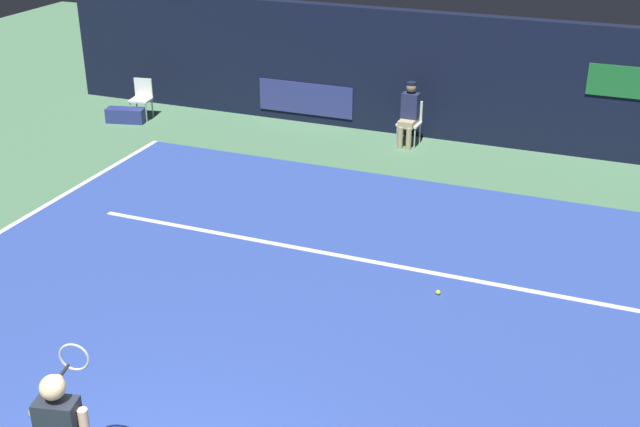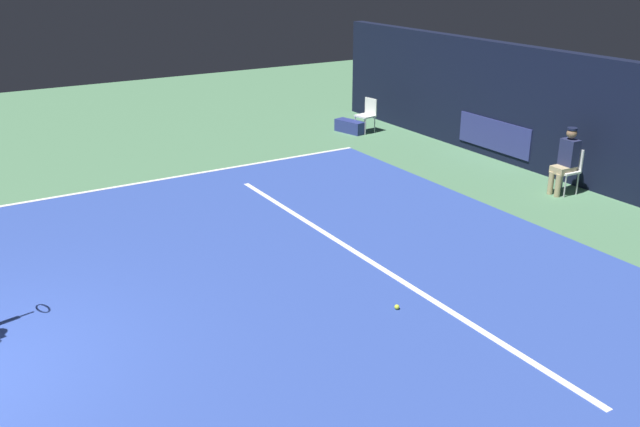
% 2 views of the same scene
% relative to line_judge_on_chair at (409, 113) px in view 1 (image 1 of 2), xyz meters
% --- Properties ---
extents(ground_plane, '(34.94, 34.94, 0.00)m').
position_rel_line_judge_on_chair_xyz_m(ground_plane, '(0.61, -6.92, -0.69)').
color(ground_plane, '#4C7A56').
extents(court_surface, '(11.19, 10.34, 0.01)m').
position_rel_line_judge_on_chair_xyz_m(court_surface, '(0.61, -6.92, -0.68)').
color(court_surface, '#2D479E').
rests_on(court_surface, ground).
extents(line_service, '(8.73, 0.10, 0.01)m').
position_rel_line_judge_on_chair_xyz_m(line_service, '(0.61, -5.11, -0.67)').
color(line_service, white).
rests_on(line_service, court_surface).
extents(back_wall, '(17.92, 0.33, 2.60)m').
position_rel_line_judge_on_chair_xyz_m(back_wall, '(0.61, 0.74, 0.61)').
color(back_wall, black).
rests_on(back_wall, ground).
extents(line_judge_on_chair, '(0.45, 0.54, 1.32)m').
position_rel_line_judge_on_chair_xyz_m(line_judge_on_chair, '(0.00, 0.00, 0.00)').
color(line_judge_on_chair, white).
rests_on(line_judge_on_chair, ground).
extents(courtside_chair_near, '(0.50, 0.48, 0.88)m').
position_rel_line_judge_on_chair_xyz_m(courtside_chair_near, '(-6.05, -0.47, -0.18)').
color(courtside_chair_near, white).
rests_on(courtside_chair_near, ground).
extents(tennis_ball, '(0.07, 0.07, 0.07)m').
position_rel_line_judge_on_chair_xyz_m(tennis_ball, '(2.08, -5.68, -0.64)').
color(tennis_ball, '#CCE033').
rests_on(tennis_ball, court_surface).
extents(equipment_bag, '(0.89, 0.51, 0.32)m').
position_rel_line_judge_on_chair_xyz_m(equipment_bag, '(-6.23, -0.89, -0.53)').
color(equipment_bag, navy).
rests_on(equipment_bag, ground).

